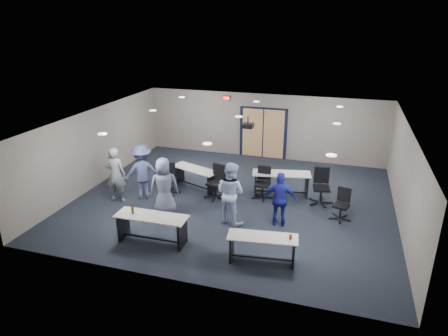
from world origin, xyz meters
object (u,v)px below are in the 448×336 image
(chair_back_d, at_px, (322,187))
(person_gray, at_px, (115,175))
(table_back_left, at_px, (195,175))
(person_plaid, at_px, (164,187))
(chair_back_a, at_px, (169,179))
(person_navy, at_px, (280,200))
(chair_back_b, at_px, (216,182))
(person_lightblue, at_px, (230,193))
(table_front_right, at_px, (263,244))
(chair_back_c, at_px, (263,183))
(table_front_left, at_px, (152,224))
(person_back, at_px, (142,172))
(table_back_right, at_px, (281,180))
(chair_loose_right, at_px, (341,205))

(chair_back_d, relative_size, person_gray, 0.63)
(table_back_left, xyz_separation_m, person_plaid, (-0.17, -2.10, 0.40))
(chair_back_a, height_order, person_navy, person_navy)
(person_gray, height_order, person_navy, person_gray)
(table_back_left, xyz_separation_m, chair_back_b, (0.94, -0.59, 0.07))
(person_plaid, distance_m, person_lightblue, 2.03)
(table_front_right, distance_m, person_gray, 5.61)
(chair_back_c, xyz_separation_m, person_lightblue, (-0.55, -1.88, 0.39))
(table_back_left, relative_size, person_plaid, 1.05)
(table_front_right, xyz_separation_m, table_back_left, (-3.18, 3.73, 0.02))
(table_front_right, distance_m, chair_back_b, 3.86)
(chair_back_a, distance_m, person_plaid, 1.50)
(person_plaid, bearing_deg, table_front_right, 124.54)
(chair_back_d, bearing_deg, table_front_left, -147.98)
(person_gray, xyz_separation_m, person_lightblue, (3.90, -0.27, 0.00))
(table_front_left, distance_m, person_lightblue, 2.41)
(person_plaid, bearing_deg, person_back, -65.08)
(table_back_right, bearing_deg, table_front_left, -135.39)
(table_back_right, height_order, chair_back_a, chair_back_a)
(chair_loose_right, relative_size, person_lightblue, 0.52)
(table_front_left, relative_size, table_back_right, 0.96)
(person_lightblue, bearing_deg, table_front_left, 67.93)
(table_front_left, bearing_deg, table_back_left, 91.94)
(table_back_right, bearing_deg, chair_loose_right, -43.05)
(table_back_left, distance_m, chair_back_d, 4.29)
(table_back_left, distance_m, person_navy, 3.74)
(table_back_left, height_order, chair_loose_right, chair_loose_right)
(person_gray, distance_m, person_lightblue, 3.91)
(chair_back_d, relative_size, chair_loose_right, 1.22)
(table_back_left, bearing_deg, table_back_right, 26.40)
(person_gray, bearing_deg, person_lightblue, 167.48)
(person_plaid, bearing_deg, person_lightblue, 153.27)
(table_back_right, distance_m, person_navy, 2.15)
(person_navy, bearing_deg, person_plaid, 3.02)
(table_back_right, relative_size, chair_loose_right, 2.10)
(chair_back_b, relative_size, chair_back_d, 0.97)
(person_lightblue, bearing_deg, table_front_right, 149.50)
(table_front_right, relative_size, chair_loose_right, 1.85)
(person_gray, bearing_deg, person_back, -154.13)
(person_plaid, xyz_separation_m, person_lightblue, (2.03, 0.10, 0.03))
(table_front_right, distance_m, chair_back_d, 3.90)
(table_back_left, relative_size, person_navy, 1.16)
(table_front_right, bearing_deg, chair_loose_right, 50.56)
(chair_back_a, distance_m, person_lightblue, 2.84)
(table_front_right, relative_size, person_lightblue, 0.96)
(table_back_left, distance_m, chair_back_b, 1.11)
(table_back_left, bearing_deg, chair_back_a, -111.35)
(table_front_left, xyz_separation_m, chair_back_b, (0.74, 3.12, 0.02))
(table_back_left, xyz_separation_m, person_back, (-1.35, -1.26, 0.42))
(chair_back_b, height_order, chair_back_d, chair_back_d)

